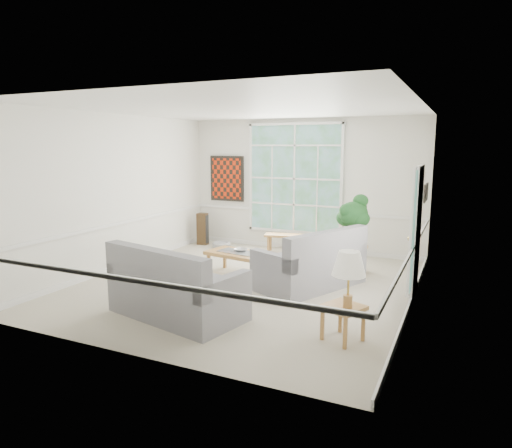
% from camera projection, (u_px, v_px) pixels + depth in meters
% --- Properties ---
extents(floor, '(5.50, 6.00, 0.01)m').
position_uv_depth(floor, '(246.00, 285.00, 7.97)').
color(floor, '#ADA491').
rests_on(floor, ground).
extents(ceiling, '(5.50, 6.00, 0.02)m').
position_uv_depth(ceiling, '(245.00, 108.00, 7.46)').
color(ceiling, white).
rests_on(ceiling, ground).
extents(wall_back, '(5.50, 0.02, 3.00)m').
position_uv_depth(wall_back, '(303.00, 185.00, 10.40)').
color(wall_back, silver).
rests_on(wall_back, ground).
extents(wall_front, '(5.50, 0.02, 3.00)m').
position_uv_depth(wall_front, '(127.00, 228.00, 5.03)').
color(wall_front, silver).
rests_on(wall_front, ground).
extents(wall_left, '(0.02, 6.00, 3.00)m').
position_uv_depth(wall_left, '(118.00, 192.00, 8.84)').
color(wall_left, silver).
rests_on(wall_left, ground).
extents(wall_right, '(0.02, 6.00, 3.00)m').
position_uv_depth(wall_right, '(417.00, 208.00, 6.58)').
color(wall_right, silver).
rests_on(wall_right, ground).
extents(window_back, '(2.30, 0.08, 2.40)m').
position_uv_depth(window_back, '(294.00, 179.00, 10.42)').
color(window_back, white).
rests_on(window_back, wall_back).
extents(entry_door, '(0.08, 0.90, 2.10)m').
position_uv_depth(entry_door, '(416.00, 232.00, 7.21)').
color(entry_door, white).
rests_on(entry_door, floor).
extents(door_sidelight, '(0.08, 0.26, 1.90)m').
position_uv_depth(door_sidelight, '(412.00, 232.00, 6.63)').
color(door_sidelight, white).
rests_on(door_sidelight, wall_right).
extents(wall_art, '(0.90, 0.06, 1.10)m').
position_uv_depth(wall_art, '(227.00, 179.00, 11.14)').
color(wall_art, maroon).
rests_on(wall_art, wall_back).
extents(wall_frame_near, '(0.04, 0.26, 0.32)m').
position_uv_depth(wall_frame_near, '(424.00, 193.00, 8.16)').
color(wall_frame_near, black).
rests_on(wall_frame_near, wall_right).
extents(wall_frame_far, '(0.04, 0.26, 0.32)m').
position_uv_depth(wall_frame_far, '(426.00, 191.00, 8.51)').
color(wall_frame_far, black).
rests_on(wall_frame_far, wall_right).
extents(loveseat_right, '(1.68, 2.12, 1.02)m').
position_uv_depth(loveseat_right, '(310.00, 257.00, 7.81)').
color(loveseat_right, gray).
rests_on(loveseat_right, floor).
extents(loveseat_front, '(2.08, 1.39, 1.03)m').
position_uv_depth(loveseat_front, '(178.00, 280.00, 6.44)').
color(loveseat_front, gray).
rests_on(loveseat_front, floor).
extents(coffee_table, '(1.26, 0.83, 0.44)m').
position_uv_depth(coffee_table, '(238.00, 263.00, 8.54)').
color(coffee_table, '#AE7A40').
rests_on(coffee_table, floor).
extents(pewter_bowl, '(0.35, 0.35, 0.07)m').
position_uv_depth(pewter_bowl, '(241.00, 250.00, 8.53)').
color(pewter_bowl, '#9D9DA2').
rests_on(pewter_bowl, coffee_table).
extents(window_bench, '(1.79, 0.70, 0.41)m').
position_uv_depth(window_bench, '(303.00, 244.00, 10.24)').
color(window_bench, '#AE7A40').
rests_on(window_bench, floor).
extents(end_table, '(0.54, 0.54, 0.49)m').
position_uv_depth(end_table, '(351.00, 259.00, 8.78)').
color(end_table, '#AE7A40').
rests_on(end_table, floor).
extents(houseplant, '(0.60, 0.60, 1.01)m').
position_uv_depth(houseplant, '(353.00, 220.00, 8.72)').
color(houseplant, '#1D5021').
rests_on(houseplant, end_table).
extents(side_table, '(0.59, 0.59, 0.45)m').
position_uv_depth(side_table, '(343.00, 323.00, 5.65)').
color(side_table, '#AE7A40').
rests_on(side_table, floor).
extents(table_lamp, '(0.45, 0.45, 0.70)m').
position_uv_depth(table_lamp, '(348.00, 280.00, 5.48)').
color(table_lamp, white).
rests_on(table_lamp, side_table).
extents(pet_bed, '(0.47, 0.47, 0.13)m').
position_uv_depth(pet_bed, '(221.00, 245.00, 10.86)').
color(pet_bed, gray).
rests_on(pet_bed, floor).
extents(floor_speaker, '(0.26, 0.21, 0.77)m').
position_uv_depth(floor_speaker, '(203.00, 229.00, 11.14)').
color(floor_speaker, '#392714').
rests_on(floor_speaker, floor).
extents(cat, '(0.33, 0.24, 0.15)m').
position_uv_depth(cat, '(331.00, 246.00, 8.30)').
color(cat, black).
rests_on(cat, loveseat_right).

